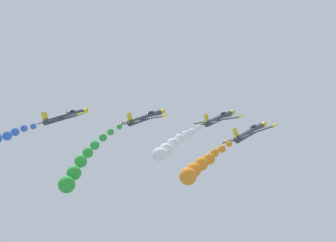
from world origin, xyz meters
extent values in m
cylinder|color=#333842|center=(5.65, 8.28, 66.72)|extent=(1.36, 9.00, 1.36)
cone|color=yellow|center=(5.65, 13.38, 66.72)|extent=(1.29, 1.20, 1.29)
cube|color=#333842|center=(5.67, 7.88, 66.62)|extent=(8.90, 1.90, 2.70)
cylinder|color=yellow|center=(1.25, 7.88, 65.36)|extent=(0.45, 1.40, 0.45)
cylinder|color=yellow|center=(10.10, 7.88, 67.89)|extent=(0.45, 1.40, 0.45)
cube|color=#333842|center=(5.63, 4.28, 66.77)|extent=(3.70, 1.20, 1.22)
cube|color=yellow|center=(5.38, 4.18, 67.65)|extent=(0.57, 1.10, 1.58)
ellipsoid|color=black|center=(5.51, 10.08, 67.20)|extent=(0.96, 2.20, 0.89)
sphere|color=white|center=(5.80, 0.99, 66.80)|extent=(1.02, 1.02, 1.02)
sphere|color=white|center=(5.70, -1.30, 66.55)|extent=(1.23, 1.23, 1.23)
sphere|color=white|center=(5.99, -3.59, 66.75)|extent=(1.27, 1.27, 1.27)
sphere|color=white|center=(6.15, -5.88, 66.64)|extent=(1.57, 1.57, 1.57)
sphere|color=white|center=(6.47, -8.17, 66.54)|extent=(1.74, 1.74, 1.74)
sphere|color=white|center=(6.73, -10.46, 66.27)|extent=(1.97, 1.97, 1.97)
sphere|color=white|center=(7.16, -12.75, 66.21)|extent=(2.11, 2.11, 2.11)
cylinder|color=#333842|center=(-4.80, -0.31, 67.19)|extent=(1.36, 9.00, 1.36)
cone|color=yellow|center=(-4.80, 4.79, 67.19)|extent=(1.29, 1.20, 1.29)
cube|color=#333842|center=(-4.77, -0.71, 67.10)|extent=(8.89, 1.90, 2.71)
cylinder|color=yellow|center=(-9.20, -0.71, 65.83)|extent=(0.45, 1.40, 0.45)
cylinder|color=yellow|center=(-0.35, -0.71, 68.36)|extent=(0.45, 1.40, 0.45)
cube|color=#333842|center=(-4.81, -4.31, 67.24)|extent=(3.70, 1.20, 1.22)
cube|color=yellow|center=(-5.07, -4.41, 68.12)|extent=(0.58, 1.10, 1.58)
ellipsoid|color=black|center=(-4.94, 1.49, 67.67)|extent=(0.96, 2.20, 0.89)
sphere|color=green|center=(-4.67, -7.67, 67.28)|extent=(0.93, 0.93, 0.93)
sphere|color=green|center=(-4.58, -10.02, 66.99)|extent=(1.11, 1.11, 1.11)
sphere|color=green|center=(-4.13, -12.37, 66.71)|extent=(1.29, 1.29, 1.29)
sphere|color=green|center=(-3.74, -14.73, 66.15)|extent=(1.45, 1.45, 1.45)
sphere|color=green|center=(-2.98, -17.08, 65.77)|extent=(1.63, 1.63, 1.63)
sphere|color=green|center=(-2.19, -19.43, 65.27)|extent=(1.86, 1.86, 1.86)
sphere|color=green|center=(-1.25, -21.78, 64.44)|extent=(2.11, 2.11, 2.11)
sphere|color=green|center=(-0.31, -24.14, 63.74)|extent=(2.37, 2.37, 2.37)
cylinder|color=#333842|center=(15.26, 0.70, 67.59)|extent=(1.48, 9.00, 1.48)
cone|color=yellow|center=(15.26, 5.80, 67.59)|extent=(1.40, 1.20, 1.40)
cube|color=#333842|center=(15.30, 0.30, 67.50)|extent=(8.30, 1.90, 4.29)
cylinder|color=yellow|center=(11.19, 0.30, 65.43)|extent=(0.48, 1.40, 0.48)
cylinder|color=yellow|center=(19.42, 0.30, 69.56)|extent=(0.48, 1.40, 0.48)
cube|color=#333842|center=(15.24, -3.30, 67.63)|extent=(3.48, 1.20, 1.87)
cube|color=yellow|center=(14.83, -3.40, 68.45)|extent=(0.84, 1.10, 1.49)
ellipsoid|color=black|center=(15.04, 2.50, 68.03)|extent=(1.03, 2.20, 0.98)
sphere|color=orange|center=(15.25, -6.46, 67.66)|extent=(0.92, 0.92, 0.92)
sphere|color=orange|center=(15.23, -8.61, 67.50)|extent=(1.13, 1.13, 1.13)
sphere|color=orange|center=(15.25, -10.77, 67.55)|extent=(1.22, 1.22, 1.22)
sphere|color=orange|center=(15.62, -12.92, 67.39)|extent=(1.59, 1.59, 1.59)
sphere|color=orange|center=(15.63, -15.08, 67.33)|extent=(1.82, 1.82, 1.82)
sphere|color=orange|center=(15.80, -17.23, 67.22)|extent=(1.90, 1.90, 1.90)
sphere|color=orange|center=(16.27, -19.39, 67.19)|extent=(2.22, 2.22, 2.22)
cylinder|color=#333842|center=(-16.24, -9.21, 67.62)|extent=(1.38, 9.00, 1.38)
cone|color=yellow|center=(-16.24, -4.11, 67.62)|extent=(1.31, 1.20, 1.31)
cube|color=#333842|center=(-16.21, -9.61, 67.52)|extent=(8.83, 1.90, 2.92)
cylinder|color=yellow|center=(-20.60, -9.61, 66.15)|extent=(0.45, 1.40, 0.45)
cylinder|color=yellow|center=(-11.82, -9.61, 68.90)|extent=(0.45, 1.40, 0.45)
cube|color=#333842|center=(-16.25, -13.21, 67.66)|extent=(3.68, 1.20, 1.31)
cube|color=yellow|center=(-16.52, -13.31, 68.54)|extent=(0.61, 1.10, 1.57)
ellipsoid|color=black|center=(-16.38, -7.41, 68.09)|extent=(0.97, 2.20, 0.91)
sphere|color=blue|center=(-16.26, -16.12, 67.50)|extent=(1.03, 1.03, 1.03)
sphere|color=blue|center=(-16.27, -18.02, 67.60)|extent=(1.18, 1.18, 1.18)
sphere|color=blue|center=(-16.07, -19.93, 67.52)|extent=(1.37, 1.37, 1.37)
sphere|color=blue|center=(-15.58, -21.84, 67.43)|extent=(1.48, 1.48, 1.48)
camera|label=1|loc=(44.51, -65.05, 89.22)|focal=49.85mm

